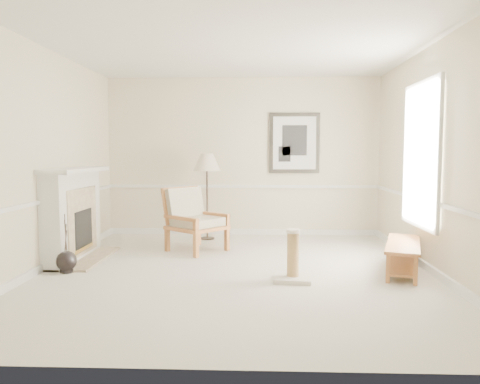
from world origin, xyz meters
The scene contains 8 objects.
ground centered at (0.00, 0.00, 0.00)m, with size 5.50×5.50×0.00m, color silver.
room centered at (0.14, 0.08, 1.87)m, with size 5.04×5.54×2.92m.
fireplace centered at (-2.34, 0.60, 0.64)m, with size 0.64×1.64×1.31m.
floor_vase centered at (-2.15, -0.15, 0.14)m, with size 0.26×0.26×0.76m.
armchair centered at (-0.74, 1.30, 0.53)m, with size 1.08×1.07×0.99m.
floor_lamp centered at (-0.61, 2.22, 1.32)m, with size 0.57×0.57×1.51m.
bench centered at (2.15, 0.06, 0.25)m, with size 0.79×1.39×0.38m.
scratching_post centered at (0.71, -0.41, 0.19)m, with size 0.48×0.48×0.62m.
Camera 1 is at (0.29, -5.91, 1.53)m, focal length 35.00 mm.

